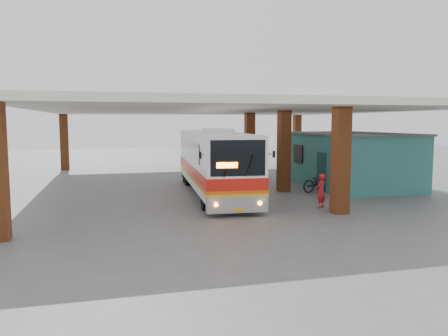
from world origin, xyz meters
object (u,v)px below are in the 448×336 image
pedestrian (321,191)px  motorcycle (319,182)px  red_chair (288,174)px  coach_bus (214,162)px

pedestrian → motorcycle: bearing=-151.7°
pedestrian → red_chair: bearing=-140.0°
motorcycle → red_chair: 5.21m
pedestrian → red_chair: pedestrian is taller
pedestrian → red_chair: size_ratio=1.96×
pedestrian → red_chair: (2.32, 9.16, -0.40)m
motorcycle → red_chair: motorcycle is taller
coach_bus → red_chair: (5.96, 4.41, -1.35)m
coach_bus → motorcycle: size_ratio=5.73×
coach_bus → motorcycle: (5.57, -0.79, -1.15)m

